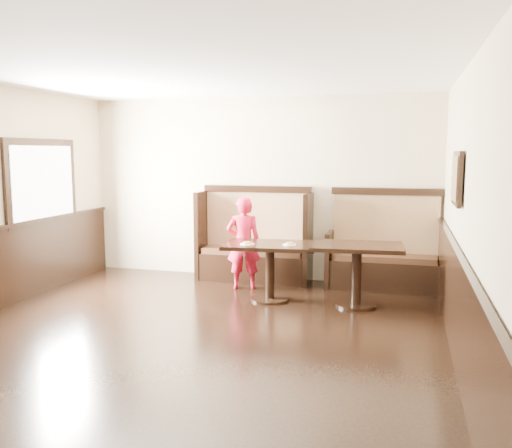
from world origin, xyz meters
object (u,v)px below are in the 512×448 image
at_px(booth_main, 255,246).
at_px(child, 244,243).
at_px(booth_neighbor, 384,255).
at_px(table_neighbor, 357,260).
at_px(table_main, 270,257).

relative_size(booth_main, child, 1.31).
relative_size(booth_neighbor, table_neighbor, 1.37).
xyz_separation_m(booth_main, booth_neighbor, (1.95, -0.00, -0.05)).
height_order(booth_neighbor, table_neighbor, booth_neighbor).
height_order(booth_main, child, booth_main).
bearing_deg(booth_neighbor, table_neighbor, -106.42).
bearing_deg(booth_main, table_main, -64.87).
bearing_deg(booth_main, booth_neighbor, -0.05).
height_order(booth_neighbor, child, booth_neighbor).
xyz_separation_m(booth_neighbor, child, (-1.96, -0.58, 0.19)).
relative_size(table_neighbor, child, 0.90).
bearing_deg(child, booth_main, -106.54).
bearing_deg(booth_neighbor, booth_main, 179.95).
xyz_separation_m(table_neighbor, child, (-1.65, 0.47, 0.07)).
distance_m(table_neighbor, child, 1.71).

